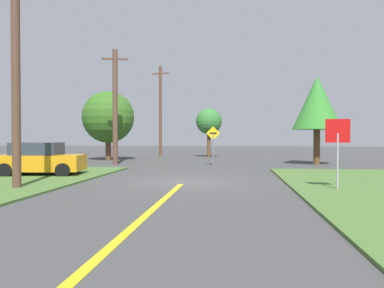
# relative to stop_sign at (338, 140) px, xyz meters

# --- Properties ---
(ground_plane) EXTENTS (120.00, 120.00, 0.00)m
(ground_plane) POSITION_rel_stop_sign_xyz_m (-5.69, 2.20, -1.79)
(ground_plane) COLOR #3F3F3F
(lane_stripe_center) EXTENTS (0.20, 14.00, 0.01)m
(lane_stripe_center) POSITION_rel_stop_sign_xyz_m (-5.69, -5.80, -1.78)
(lane_stripe_center) COLOR yellow
(lane_stripe_center) RESTS_ON ground
(stop_sign) EXTENTS (0.83, 0.08, 2.52)m
(stop_sign) POSITION_rel_stop_sign_xyz_m (0.00, 0.00, 0.00)
(stop_sign) COLOR #9EA0A8
(stop_sign) RESTS_ON ground
(parked_car_near_building) EXTENTS (4.11, 2.41, 1.62)m
(parked_car_near_building) POSITION_rel_stop_sign_xyz_m (-12.90, 3.61, -0.99)
(parked_car_near_building) COLOR orange
(parked_car_near_building) RESTS_ON ground
(utility_pole_near) EXTENTS (1.80, 0.31, 8.14)m
(utility_pole_near) POSITION_rel_stop_sign_xyz_m (-11.35, -0.88, 2.39)
(utility_pole_near) COLOR brown
(utility_pole_near) RESTS_ON ground
(utility_pole_mid) EXTENTS (1.77, 0.59, 7.80)m
(utility_pole_mid) POSITION_rel_stop_sign_xyz_m (-11.64, 11.23, 2.20)
(utility_pole_mid) COLOR brown
(utility_pole_mid) RESTS_ON ground
(utility_pole_far) EXTENTS (1.77, 0.60, 8.92)m
(utility_pole_far) POSITION_rel_stop_sign_xyz_m (-10.92, 23.34, 2.80)
(utility_pole_far) COLOR brown
(utility_pole_far) RESTS_ON ground
(direction_sign) EXTENTS (0.90, 0.17, 2.58)m
(direction_sign) POSITION_rel_stop_sign_xyz_m (-4.96, 11.04, -0.18)
(direction_sign) COLOR slate
(direction_sign) RESTS_ON ground
(oak_tree_left) EXTENTS (2.41, 2.41, 4.54)m
(oak_tree_left) POSITION_rel_stop_sign_xyz_m (-5.93, 21.28, 1.51)
(oak_tree_left) COLOR brown
(oak_tree_left) RESTS_ON ground
(pine_tree_center) EXTENTS (4.20, 4.20, 5.60)m
(pine_tree_center) POSITION_rel_stop_sign_xyz_m (-13.78, 16.01, 1.70)
(pine_tree_center) COLOR brown
(pine_tree_center) RESTS_ON ground
(oak_tree_right) EXTENTS (3.31, 3.31, 6.04)m
(oak_tree_right) POSITION_rel_stop_sign_xyz_m (2.05, 12.94, 2.40)
(oak_tree_right) COLOR brown
(oak_tree_right) RESTS_ON ground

